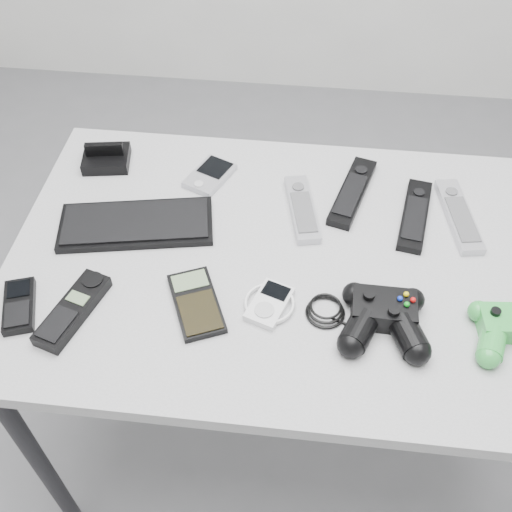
# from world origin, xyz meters

# --- Properties ---
(floor) EXTENTS (3.50, 3.50, 0.00)m
(floor) POSITION_xyz_m (0.00, 0.00, 0.00)
(floor) COLOR slate
(floor) RESTS_ON ground
(desk) EXTENTS (1.08, 0.69, 0.72)m
(desk) POSITION_xyz_m (0.00, 0.03, 0.66)
(desk) COLOR gray
(desk) RESTS_ON floor
(pda_keyboard) EXTENTS (0.32, 0.18, 0.02)m
(pda_keyboard) POSITION_xyz_m (-0.31, 0.07, 0.73)
(pda_keyboard) COLOR black
(pda_keyboard) RESTS_ON desk
(dock_bracket) EXTENTS (0.11, 0.10, 0.05)m
(dock_bracket) POSITION_xyz_m (-0.43, 0.25, 0.75)
(dock_bracket) COLOR black
(dock_bracket) RESTS_ON desk
(pda) EXTENTS (0.11, 0.13, 0.02)m
(pda) POSITION_xyz_m (-0.19, 0.23, 0.73)
(pda) COLOR #AAA9B1
(pda) RESTS_ON desk
(remote_silver_a) EXTENTS (0.09, 0.19, 0.02)m
(remote_silver_a) POSITION_xyz_m (0.01, 0.15, 0.73)
(remote_silver_a) COLOR #AAA9B1
(remote_silver_a) RESTS_ON desk
(remote_black_a) EXTENTS (0.10, 0.21, 0.02)m
(remote_black_a) POSITION_xyz_m (0.11, 0.21, 0.73)
(remote_black_a) COLOR black
(remote_black_a) RESTS_ON desk
(remote_black_b) EXTENTS (0.08, 0.20, 0.02)m
(remote_black_b) POSITION_xyz_m (0.23, 0.16, 0.73)
(remote_black_b) COLOR black
(remote_black_b) RESTS_ON desk
(remote_silver_b) EXTENTS (0.08, 0.21, 0.02)m
(remote_silver_b) POSITION_xyz_m (0.32, 0.16, 0.73)
(remote_silver_b) COLOR #AFAEB5
(remote_silver_b) RESTS_ON desk
(mobile_phone) EXTENTS (0.08, 0.12, 0.02)m
(mobile_phone) POSITION_xyz_m (-0.47, -0.15, 0.73)
(mobile_phone) COLOR black
(mobile_phone) RESTS_ON desk
(cordless_handset) EXTENTS (0.10, 0.17, 0.03)m
(cordless_handset) POSITION_xyz_m (-0.37, -0.15, 0.73)
(cordless_handset) COLOR black
(cordless_handset) RESTS_ON desk
(calculator) EXTENTS (0.13, 0.16, 0.01)m
(calculator) POSITION_xyz_m (-0.16, -0.11, 0.73)
(calculator) COLOR black
(calculator) RESTS_ON desk
(mp3_player) EXTENTS (0.12, 0.12, 0.02)m
(mp3_player) POSITION_xyz_m (-0.04, -0.09, 0.73)
(mp3_player) COLOR silver
(mp3_player) RESTS_ON desk
(controller_black) EXTENTS (0.26, 0.17, 0.05)m
(controller_black) POSITION_xyz_m (0.16, -0.11, 0.75)
(controller_black) COLOR black
(controller_black) RESTS_ON desk
(controller_green) EXTENTS (0.14, 0.15, 0.04)m
(controller_green) POSITION_xyz_m (0.37, -0.11, 0.74)
(controller_green) COLOR green
(controller_green) RESTS_ON desk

